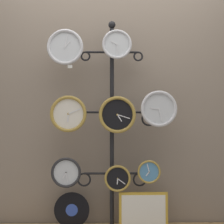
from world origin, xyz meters
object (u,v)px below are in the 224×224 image
at_px(clock_middle_left, 68,114).
at_px(clock_bottom_right, 149,172).
at_px(display_stand, 112,160).
at_px(vinyl_record, 72,210).
at_px(clock_middle_center, 117,115).
at_px(clock_middle_right, 159,109).
at_px(picture_frame, 143,211).
at_px(clock_top_left, 65,47).
at_px(clock_bottom_center, 118,178).
at_px(clock_top_center, 117,44).
at_px(clock_bottom_left, 66,173).

bearing_deg(clock_middle_left, clock_bottom_right, -1.04).
xyz_separation_m(display_stand, vinyl_record, (-0.35, -0.02, -0.43)).
height_order(clock_middle_center, clock_middle_right, clock_middle_right).
height_order(vinyl_record, picture_frame, picture_frame).
relative_size(clock_top_left, clock_middle_center, 0.99).
xyz_separation_m(clock_top_left, picture_frame, (0.68, 0.00, -1.43)).
height_order(clock_middle_right, picture_frame, clock_middle_right).
xyz_separation_m(clock_bottom_center, picture_frame, (0.22, 0.01, -0.28)).
distance_m(clock_top_center, picture_frame, 1.47).
distance_m(display_stand, clock_middle_left, 0.57).
relative_size(clock_top_center, vinyl_record, 0.84).
bearing_deg(vinyl_record, clock_bottom_right, -6.41).
bearing_deg(clock_top_center, clock_bottom_right, -1.15).
xyz_separation_m(clock_bottom_right, picture_frame, (-0.05, 0.01, -0.34)).
relative_size(clock_middle_right, clock_bottom_center, 1.40).
bearing_deg(clock_top_left, clock_bottom_right, -0.63).
bearing_deg(clock_top_left, picture_frame, 0.06).
xyz_separation_m(display_stand, clock_middle_right, (0.41, -0.10, 0.46)).
bearing_deg(display_stand, picture_frame, -18.52).
distance_m(clock_bottom_center, clock_bottom_right, 0.28).
bearing_deg(clock_middle_right, picture_frame, 176.14).
bearing_deg(clock_bottom_left, clock_middle_left, -13.26).
bearing_deg(clock_middle_center, clock_top_center, 115.74).
bearing_deg(clock_top_center, vinyl_record, 169.99).
bearing_deg(vinyl_record, display_stand, 3.85).
height_order(clock_top_left, clock_middle_center, clock_top_left).
height_order(clock_top_center, clock_bottom_left, clock_top_center).
bearing_deg(clock_middle_right, clock_bottom_center, -179.70).
distance_m(clock_middle_right, vinyl_record, 1.17).
xyz_separation_m(clock_middle_left, clock_bottom_center, (0.43, -0.02, -0.56)).
bearing_deg(clock_bottom_center, vinyl_record, 168.99).
distance_m(clock_top_left, clock_bottom_left, 1.10).
height_order(clock_top_left, clock_top_center, clock_top_left).
distance_m(clock_middle_left, clock_bottom_center, 0.70).
xyz_separation_m(clock_middle_left, clock_bottom_left, (-0.02, 0.00, -0.51)).
height_order(display_stand, clock_bottom_center, display_stand).
bearing_deg(clock_bottom_left, vinyl_record, 53.01).
bearing_deg(clock_middle_center, vinyl_record, 169.26).
distance_m(display_stand, picture_frame, 0.51).
bearing_deg(display_stand, clock_middle_right, -13.74).
height_order(clock_top_left, clock_bottom_right, clock_top_left).
bearing_deg(vinyl_record, clock_middle_center, -10.74).
height_order(clock_bottom_right, vinyl_record, clock_bottom_right).
relative_size(clock_top_left, clock_top_center, 1.22).
distance_m(vinyl_record, picture_frame, 0.63).
bearing_deg(clock_middle_left, picture_frame, -0.35).
xyz_separation_m(clock_middle_right, picture_frame, (-0.14, 0.01, -0.88)).
bearing_deg(clock_bottom_left, display_stand, 11.73).
distance_m(clock_middle_left, picture_frame, 1.06).
xyz_separation_m(clock_middle_center, clock_bottom_right, (0.27, 0.00, -0.49)).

